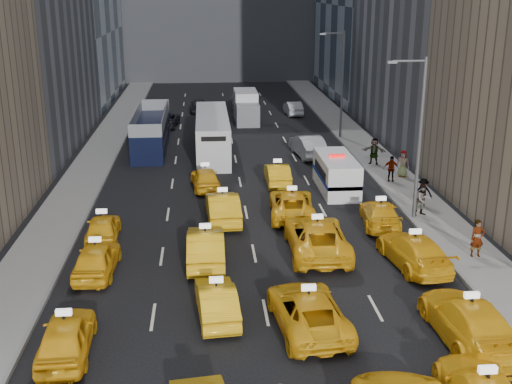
{
  "coord_description": "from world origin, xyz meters",
  "views": [
    {
      "loc": [
        -2.26,
        -20.95,
        12.56
      ],
      "look_at": [
        0.39,
        11.57,
        2.0
      ],
      "focal_mm": 45.0,
      "sensor_mm": 36.0,
      "label": 1
    }
  ],
  "objects_px": {
    "city_bus": "(212,134)",
    "box_truck": "(246,107)",
    "nypd_van": "(336,174)",
    "double_decker": "(151,130)",
    "pedestrian_0": "(477,238)"
  },
  "relations": [
    {
      "from": "box_truck",
      "to": "city_bus",
      "type": "bearing_deg",
      "value": -100.35
    },
    {
      "from": "double_decker",
      "to": "box_truck",
      "type": "bearing_deg",
      "value": 45.19
    },
    {
      "from": "double_decker",
      "to": "city_bus",
      "type": "relative_size",
      "value": 0.9
    },
    {
      "from": "nypd_van",
      "to": "city_bus",
      "type": "xyz_separation_m",
      "value": [
        -7.71,
        10.26,
        0.43
      ]
    },
    {
      "from": "nypd_van",
      "to": "pedestrian_0",
      "type": "distance_m",
      "value": 12.14
    },
    {
      "from": "city_bus",
      "to": "pedestrian_0",
      "type": "relative_size",
      "value": 6.46
    },
    {
      "from": "pedestrian_0",
      "to": "box_truck",
      "type": "bearing_deg",
      "value": 103.79
    },
    {
      "from": "nypd_van",
      "to": "city_bus",
      "type": "distance_m",
      "value": 12.84
    },
    {
      "from": "city_bus",
      "to": "double_decker",
      "type": "bearing_deg",
      "value": 156.06
    },
    {
      "from": "box_truck",
      "to": "pedestrian_0",
      "type": "distance_m",
      "value": 34.67
    },
    {
      "from": "double_decker",
      "to": "pedestrian_0",
      "type": "height_order",
      "value": "double_decker"
    },
    {
      "from": "city_bus",
      "to": "box_truck",
      "type": "relative_size",
      "value": 1.85
    },
    {
      "from": "double_decker",
      "to": "pedestrian_0",
      "type": "relative_size",
      "value": 5.84
    },
    {
      "from": "nypd_van",
      "to": "pedestrian_0",
      "type": "height_order",
      "value": "nypd_van"
    },
    {
      "from": "box_truck",
      "to": "pedestrian_0",
      "type": "relative_size",
      "value": 3.49
    }
  ]
}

